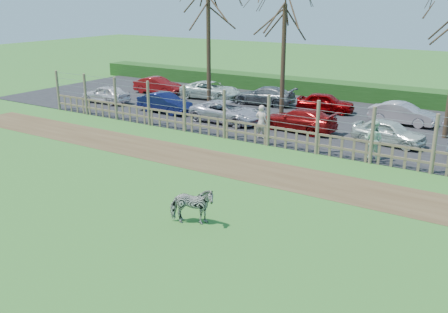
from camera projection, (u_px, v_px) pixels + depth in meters
The scene contains 20 objects.
ground at pixel (163, 199), 17.79m from camera, with size 120.00×120.00×0.00m, color #569E37.
dirt_strip at pixel (229, 165), 21.39m from camera, with size 34.00×2.80×0.01m, color brown.
asphalt at pixel (319, 119), 29.41m from camera, with size 44.00×13.00×0.04m, color #232326.
hedge at pixel (358, 92), 34.87m from camera, with size 46.00×2.00×1.10m, color #1E4716.
fence at pixel (268, 130), 23.96m from camera, with size 30.16×0.16×2.50m.
tree_left at pixel (208, 19), 29.44m from camera, with size 4.80×4.80×7.88m.
tree_mid at pixel (284, 34), 28.16m from camera, with size 4.80×4.80×6.83m.
zebra at pixel (192, 206), 15.66m from camera, with size 0.67×1.46×1.24m, color gray.
visitor_a at pixel (261, 122), 25.03m from camera, with size 0.63×0.41×1.72m, color beige.
visitor_b at pixel (373, 140), 21.89m from camera, with size 0.84×0.65×1.72m, color #B6E6C0.
car_0 at pixel (106, 94), 33.61m from camera, with size 1.42×3.52×1.20m, color silver.
car_1 at pixel (165, 103), 30.85m from camera, with size 1.27×3.64×1.20m, color #111749.
car_2 at pixel (227, 112), 28.40m from camera, with size 1.99×4.32×1.20m, color #BCB5C1.
car_3 at pixel (299, 120), 26.58m from camera, with size 1.68×4.13×1.20m, color maroon.
car_4 at pixel (389, 132), 24.15m from camera, with size 1.42×3.52×1.20m, color silver.
car_7 at pixel (158, 85), 36.90m from camera, with size 1.27×3.64×1.20m, color maroon.
car_8 at pixel (211, 90), 35.04m from camera, with size 1.99×4.32×1.20m, color silver.
car_9 at pixel (265, 96), 33.11m from camera, with size 1.68×4.13×1.20m, color slate.
car_10 at pixel (326, 103), 30.88m from camera, with size 1.42×3.52×1.20m, color #8A0204.
car_11 at pixel (403, 114), 27.99m from camera, with size 1.27×3.64×1.20m, color #BFAEB3.
Camera 1 is at (10.72, -12.70, 6.88)m, focal length 40.00 mm.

